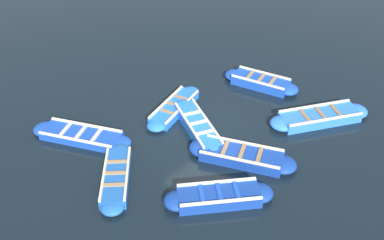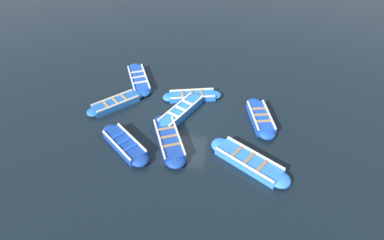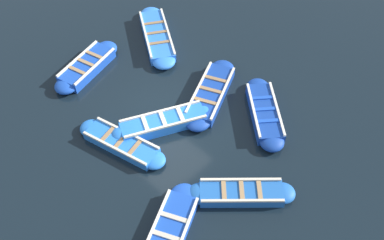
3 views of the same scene
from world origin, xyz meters
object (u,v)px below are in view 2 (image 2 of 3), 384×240
(boat_near_quay, at_px, (139,79))
(boat_end_of_row, at_px, (181,112))
(boat_inner_gap, at_px, (260,118))
(boat_centre, at_px, (116,103))
(boat_drifting, at_px, (249,161))
(boat_bow_out, at_px, (125,144))
(boat_far_corner, at_px, (192,96))
(boat_mid_row, at_px, (169,140))

(boat_near_quay, relative_size, boat_end_of_row, 1.05)
(boat_near_quay, xyz_separation_m, boat_inner_gap, (2.75, 7.41, 0.05))
(boat_centre, height_order, boat_end_of_row, boat_end_of_row)
(boat_drifting, distance_m, boat_bow_out, 5.85)
(boat_centre, height_order, boat_far_corner, boat_centre)
(boat_centre, relative_size, boat_drifting, 0.75)
(boat_centre, bearing_deg, boat_near_quay, 167.94)
(boat_near_quay, xyz_separation_m, boat_drifting, (5.90, 6.82, 0.04))
(boat_inner_gap, distance_m, boat_end_of_row, 4.22)
(boat_drifting, height_order, boat_end_of_row, boat_end_of_row)
(boat_centre, height_order, boat_inner_gap, boat_inner_gap)
(boat_end_of_row, relative_size, boat_bow_out, 1.17)
(boat_end_of_row, xyz_separation_m, boat_mid_row, (2.20, -0.21, -0.01))
(boat_drifting, relative_size, boat_mid_row, 1.02)
(boat_centre, distance_m, boat_mid_row, 4.30)
(boat_inner_gap, bearing_deg, boat_mid_row, -62.45)
(boat_near_quay, relative_size, boat_centre, 1.33)
(boat_drifting, relative_size, boat_end_of_row, 1.06)
(boat_inner_gap, xyz_separation_m, boat_far_corner, (-1.46, -3.84, -0.04))
(boat_drifting, bearing_deg, boat_bow_out, -92.05)
(boat_centre, relative_size, boat_mid_row, 0.76)
(boat_end_of_row, bearing_deg, boat_centre, -93.56)
(boat_far_corner, bearing_deg, boat_drifting, 35.16)
(boat_centre, bearing_deg, boat_mid_row, 55.56)
(boat_bow_out, bearing_deg, boat_inner_gap, 114.59)
(boat_mid_row, bearing_deg, boat_inner_gap, 117.55)
(boat_centre, xyz_separation_m, boat_end_of_row, (0.23, 3.75, 0.04))
(boat_centre, bearing_deg, boat_bow_out, 26.49)
(boat_inner_gap, xyz_separation_m, boat_mid_row, (2.31, -4.43, -0.01))
(boat_inner_gap, height_order, boat_far_corner, boat_inner_gap)
(boat_near_quay, distance_m, boat_mid_row, 5.87)
(boat_inner_gap, relative_size, boat_bow_out, 1.08)
(boat_far_corner, bearing_deg, boat_end_of_row, -13.33)
(boat_far_corner, relative_size, boat_end_of_row, 0.95)
(boat_inner_gap, relative_size, boat_mid_row, 0.90)
(boat_drifting, relative_size, boat_far_corner, 1.12)
(boat_drifting, height_order, boat_far_corner, boat_drifting)
(boat_near_quay, bearing_deg, boat_mid_row, 30.53)
(boat_near_quay, bearing_deg, boat_drifting, 49.11)
(boat_near_quay, relative_size, boat_drifting, 0.99)
(boat_inner_gap, xyz_separation_m, boat_drifting, (3.16, -0.59, -0.01))
(boat_far_corner, bearing_deg, boat_bow_out, -30.50)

